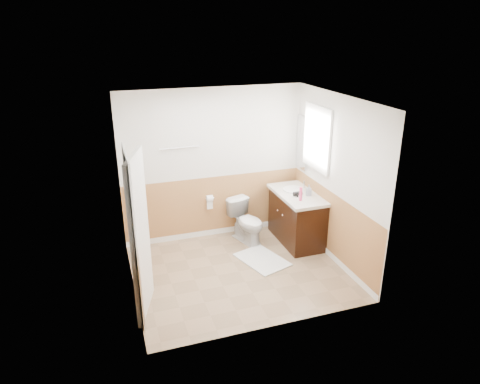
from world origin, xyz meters
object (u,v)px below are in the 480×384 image
object	(u,v)px
vanity_cabinet	(297,219)
soap_dispenser	(309,190)
toilet	(247,221)
bath_mat	(262,260)
lotion_bottle	(301,194)

from	to	relation	value
vanity_cabinet	soap_dispenser	distance (m)	0.57
toilet	bath_mat	bearing A→B (deg)	-107.64
bath_mat	lotion_bottle	xyz separation A→B (m)	(0.67, 0.14, 0.95)
toilet	vanity_cabinet	bearing A→B (deg)	-36.52
toilet	lotion_bottle	distance (m)	1.07
toilet	lotion_bottle	size ratio (longest dim) A/B	3.17
vanity_cabinet	lotion_bottle	bearing A→B (deg)	-108.86
toilet	soap_dispenser	bearing A→B (deg)	-41.65
toilet	soap_dispenser	size ratio (longest dim) A/B	3.99
toilet	lotion_bottle	world-z (taller)	lotion_bottle
lotion_bottle	soap_dispenser	xyz separation A→B (m)	(0.22, 0.16, -0.02)
lotion_bottle	soap_dispenser	size ratio (longest dim) A/B	1.26
vanity_cabinet	soap_dispenser	size ratio (longest dim) A/B	6.29
toilet	soap_dispenser	xyz separation A→B (m)	(0.89, -0.40, 0.59)
bath_mat	lotion_bottle	size ratio (longest dim) A/B	3.64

